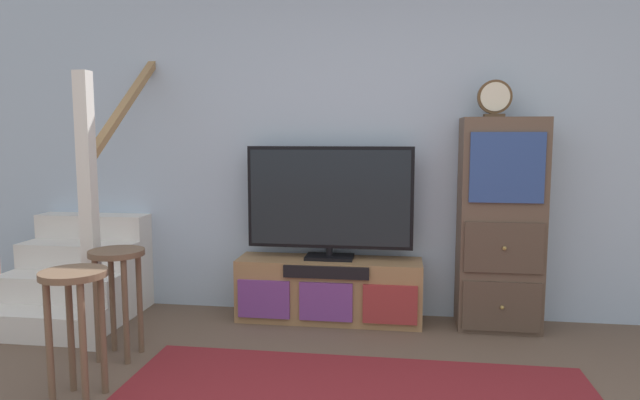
{
  "coord_description": "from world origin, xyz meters",
  "views": [
    {
      "loc": [
        0.21,
        -1.86,
        1.4
      ],
      "look_at": [
        -0.3,
        1.72,
        0.98
      ],
      "focal_mm": 31.09,
      "sensor_mm": 36.0,
      "label": 1
    }
  ],
  "objects_px": {
    "television": "(330,200)",
    "bar_stool_near": "(75,304)",
    "media_console": "(329,290)",
    "side_cabinet": "(500,225)",
    "desk_clock": "(495,99)",
    "bar_stool_far": "(118,277)"
  },
  "relations": [
    {
      "from": "bar_stool_near",
      "to": "bar_stool_far",
      "type": "distance_m",
      "value": 0.57
    },
    {
      "from": "side_cabinet",
      "to": "bar_stool_near",
      "type": "xyz_separation_m",
      "value": [
        -2.39,
        -1.47,
        -0.24
      ]
    },
    {
      "from": "side_cabinet",
      "to": "bar_stool_far",
      "type": "relative_size",
      "value": 2.21
    },
    {
      "from": "television",
      "to": "bar_stool_far",
      "type": "distance_m",
      "value": 1.58
    },
    {
      "from": "media_console",
      "to": "side_cabinet",
      "type": "height_order",
      "value": "side_cabinet"
    },
    {
      "from": "media_console",
      "to": "television",
      "type": "height_order",
      "value": "television"
    },
    {
      "from": "bar_stool_near",
      "to": "side_cabinet",
      "type": "bearing_deg",
      "value": 31.53
    },
    {
      "from": "television",
      "to": "desk_clock",
      "type": "bearing_deg",
      "value": -1.41
    },
    {
      "from": "bar_stool_near",
      "to": "television",
      "type": "bearing_deg",
      "value": 52.04
    },
    {
      "from": "media_console",
      "to": "desk_clock",
      "type": "bearing_deg",
      "value": -0.24
    },
    {
      "from": "television",
      "to": "side_cabinet",
      "type": "distance_m",
      "value": 1.25
    },
    {
      "from": "side_cabinet",
      "to": "desk_clock",
      "type": "relative_size",
      "value": 5.89
    },
    {
      "from": "media_console",
      "to": "desk_clock",
      "type": "xyz_separation_m",
      "value": [
        1.16,
        -0.0,
        1.42
      ]
    },
    {
      "from": "desk_clock",
      "to": "side_cabinet",
      "type": "bearing_deg",
      "value": 11.66
    },
    {
      "from": "television",
      "to": "side_cabinet",
      "type": "height_order",
      "value": "side_cabinet"
    },
    {
      "from": "media_console",
      "to": "bar_stool_near",
      "type": "xyz_separation_m",
      "value": [
        -1.16,
        -1.46,
        0.29
      ]
    },
    {
      "from": "television",
      "to": "bar_stool_near",
      "type": "distance_m",
      "value": 1.92
    },
    {
      "from": "media_console",
      "to": "side_cabinet",
      "type": "xyz_separation_m",
      "value": [
        1.24,
        0.01,
        0.53
      ]
    },
    {
      "from": "media_console",
      "to": "desk_clock",
      "type": "relative_size",
      "value": 5.36
    },
    {
      "from": "side_cabinet",
      "to": "desk_clock",
      "type": "distance_m",
      "value": 0.9
    },
    {
      "from": "television",
      "to": "bar_stool_far",
      "type": "relative_size",
      "value": 1.8
    },
    {
      "from": "media_console",
      "to": "desk_clock",
      "type": "height_order",
      "value": "desk_clock"
    }
  ]
}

